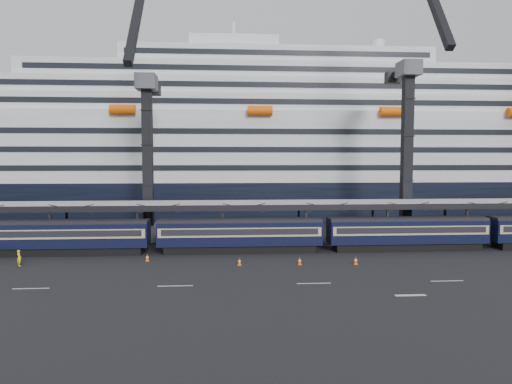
% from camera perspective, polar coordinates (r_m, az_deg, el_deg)
% --- Properties ---
extents(ground, '(260.00, 260.00, 0.00)m').
position_cam_1_polar(ground, '(45.09, 8.78, -9.84)').
color(ground, black).
rests_on(ground, ground).
extents(lane_markings, '(111.00, 4.27, 0.02)m').
position_cam_1_polar(lane_markings, '(42.87, 21.26, -10.79)').
color(lane_markings, beige).
rests_on(lane_markings, ground).
extents(train, '(133.05, 3.00, 4.05)m').
position_cam_1_polar(train, '(53.64, 1.58, -5.17)').
color(train, black).
rests_on(train, ground).
extents(canopy, '(130.00, 6.25, 5.53)m').
position_cam_1_polar(canopy, '(57.79, 5.81, -1.48)').
color(canopy, '#989AA0').
rests_on(canopy, ground).
extents(cruise_ship, '(214.09, 28.84, 34.00)m').
position_cam_1_polar(cruise_ship, '(89.13, 1.69, 5.02)').
color(cruise_ship, black).
rests_on(cruise_ship, ground).
extents(crane_dark_near, '(4.50, 17.75, 35.08)m').
position_cam_1_polar(crane_dark_near, '(62.18, -13.46, 4.97)').
color(crane_dark_near, '#474A4E').
rests_on(crane_dark_near, ground).
extents(crane_dark_mid, '(4.50, 18.24, 39.64)m').
position_cam_1_polar(crane_dark_mid, '(65.20, 18.50, 6.08)').
color(crane_dark_mid, '#474A4E').
rests_on(crane_dark_mid, ground).
extents(worker, '(0.71, 0.70, 1.65)m').
position_cam_1_polar(worker, '(52.61, -27.50, -7.33)').
color(worker, '#FFFC0D').
rests_on(worker, ground).
extents(traffic_cone_b, '(0.41, 0.41, 0.81)m').
position_cam_1_polar(traffic_cone_b, '(50.46, -13.44, -7.95)').
color(traffic_cone_b, '#FF5E08').
rests_on(traffic_cone_b, ground).
extents(traffic_cone_c, '(0.41, 0.41, 0.82)m').
position_cam_1_polar(traffic_cone_c, '(47.17, -2.09, -8.68)').
color(traffic_cone_c, '#FF5E08').
rests_on(traffic_cone_c, ground).
extents(traffic_cone_d, '(0.41, 0.41, 0.82)m').
position_cam_1_polar(traffic_cone_d, '(47.65, 5.48, -8.56)').
color(traffic_cone_d, '#FF5E08').
rests_on(traffic_cone_d, ground).
extents(traffic_cone_e, '(0.43, 0.43, 0.86)m').
position_cam_1_polar(traffic_cone_e, '(48.66, 12.36, -8.35)').
color(traffic_cone_e, '#FF5E08').
rests_on(traffic_cone_e, ground).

